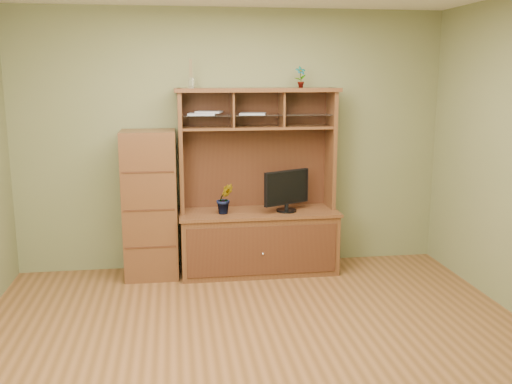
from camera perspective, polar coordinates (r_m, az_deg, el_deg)
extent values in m
cube|color=brown|center=(4.49, 0.57, -15.33)|extent=(4.50, 4.00, 0.02)
cube|color=olive|center=(6.03, -2.37, 5.17)|extent=(4.50, 0.02, 2.70)
cube|color=olive|center=(2.15, 9.01, -6.69)|extent=(4.50, 0.02, 2.70)
cube|color=#492815|center=(5.97, 0.25, -5.08)|extent=(1.60, 0.55, 0.62)
cube|color=#3B1B10|center=(5.71, 0.67, -5.88)|extent=(1.50, 0.01, 0.50)
sphere|color=silver|center=(5.70, 0.69, -6.22)|extent=(0.02, 0.02, 0.02)
cube|color=#492815|center=(5.89, 0.25, -2.05)|extent=(1.64, 0.59, 0.03)
cube|color=#492815|center=(5.81, -7.54, 4.08)|extent=(0.04, 0.35, 1.25)
cube|color=#492815|center=(6.03, 7.48, 4.36)|extent=(0.04, 0.35, 1.25)
cube|color=#3B1B10|center=(6.03, -0.12, 4.45)|extent=(1.52, 0.02, 1.25)
cube|color=#492815|center=(5.82, 0.11, 10.17)|extent=(1.66, 0.40, 0.04)
cube|color=#492815|center=(5.85, 0.11, 6.45)|extent=(1.52, 0.32, 0.02)
cube|color=#492815|center=(5.80, -2.39, 8.24)|extent=(0.02, 0.31, 0.35)
cube|color=#492815|center=(5.87, 2.58, 8.28)|extent=(0.02, 0.31, 0.35)
cube|color=silver|center=(5.83, 0.13, 7.71)|extent=(1.50, 0.27, 0.01)
cylinder|color=black|center=(5.87, 3.06, -1.85)|extent=(0.21, 0.21, 0.02)
cylinder|color=black|center=(5.86, 3.07, -1.44)|extent=(0.04, 0.04, 0.07)
cube|color=black|center=(5.82, 3.09, 0.46)|extent=(0.50, 0.28, 0.35)
imported|color=#326021|center=(5.75, -3.14, -0.66)|extent=(0.18, 0.15, 0.31)
imported|color=#335E20|center=(5.91, 4.48, 11.40)|extent=(0.13, 0.10, 0.22)
cylinder|color=silver|center=(5.76, -6.51, 10.79)|extent=(0.06, 0.06, 0.10)
cylinder|color=olive|center=(5.76, -6.54, 12.20)|extent=(0.04, 0.04, 0.18)
cube|color=#9F9FA4|center=(5.78, -5.41, 7.77)|extent=(0.30, 0.25, 0.02)
cube|color=#9F9FA4|center=(5.78, -4.71, 7.98)|extent=(0.29, 0.26, 0.02)
cube|color=#9F9FA4|center=(5.83, -0.32, 7.84)|extent=(0.30, 0.25, 0.02)
cube|color=#492815|center=(5.84, -10.54, -1.25)|extent=(0.53, 0.48, 1.49)
cube|color=#3B1B10|center=(5.70, -10.48, -5.44)|extent=(0.49, 0.01, 0.02)
cube|color=#3B1B10|center=(5.60, -10.62, -1.79)|extent=(0.49, 0.01, 0.01)
cube|color=#3B1B10|center=(5.53, -10.77, 1.97)|extent=(0.49, 0.01, 0.02)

